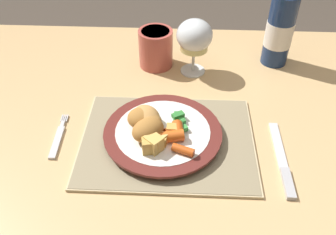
{
  "coord_description": "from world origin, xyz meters",
  "views": [
    {
      "loc": [
        0.02,
        -0.62,
        1.28
      ],
      "look_at": [
        -0.01,
        -0.04,
        0.78
      ],
      "focal_mm": 40.0,
      "sensor_mm": 36.0,
      "label": 1
    }
  ],
  "objects_px": {
    "bottle": "(281,25)",
    "wine_glass": "(194,38)",
    "drinking_cup": "(156,47)",
    "dinner_plate": "(163,134)",
    "dining_table": "(173,147)",
    "fork": "(58,139)",
    "table_knife": "(283,164)"
  },
  "relations": [
    {
      "from": "dining_table",
      "to": "fork",
      "type": "height_order",
      "value": "fork"
    },
    {
      "from": "dining_table",
      "to": "fork",
      "type": "bearing_deg",
      "value": -161.46
    },
    {
      "from": "dinner_plate",
      "to": "drinking_cup",
      "type": "relative_size",
      "value": 2.46
    },
    {
      "from": "bottle",
      "to": "wine_glass",
      "type": "bearing_deg",
      "value": -165.38
    },
    {
      "from": "table_knife",
      "to": "drinking_cup",
      "type": "bearing_deg",
      "value": 128.23
    },
    {
      "from": "bottle",
      "to": "drinking_cup",
      "type": "xyz_separation_m",
      "value": [
        -0.31,
        -0.03,
        -0.05
      ]
    },
    {
      "from": "bottle",
      "to": "drinking_cup",
      "type": "relative_size",
      "value": 2.81
    },
    {
      "from": "dining_table",
      "to": "wine_glass",
      "type": "bearing_deg",
      "value": 76.95
    },
    {
      "from": "bottle",
      "to": "drinking_cup",
      "type": "bearing_deg",
      "value": -174.8
    },
    {
      "from": "table_knife",
      "to": "dining_table",
      "type": "bearing_deg",
      "value": 149.11
    },
    {
      "from": "dining_table",
      "to": "bottle",
      "type": "distance_m",
      "value": 0.4
    },
    {
      "from": "fork",
      "to": "bottle",
      "type": "relative_size",
      "value": 0.48
    },
    {
      "from": "dinner_plate",
      "to": "table_knife",
      "type": "distance_m",
      "value": 0.24
    },
    {
      "from": "wine_glass",
      "to": "dining_table",
      "type": "bearing_deg",
      "value": -103.05
    },
    {
      "from": "dining_table",
      "to": "table_knife",
      "type": "bearing_deg",
      "value": -30.89
    },
    {
      "from": "dining_table",
      "to": "bottle",
      "type": "height_order",
      "value": "bottle"
    },
    {
      "from": "dinner_plate",
      "to": "drinking_cup",
      "type": "height_order",
      "value": "drinking_cup"
    },
    {
      "from": "dining_table",
      "to": "wine_glass",
      "type": "height_order",
      "value": "wine_glass"
    },
    {
      "from": "drinking_cup",
      "to": "dining_table",
      "type": "bearing_deg",
      "value": -75.88
    },
    {
      "from": "fork",
      "to": "table_knife",
      "type": "relative_size",
      "value": 0.66
    },
    {
      "from": "wine_glass",
      "to": "drinking_cup",
      "type": "xyz_separation_m",
      "value": [
        -0.1,
        0.03,
        -0.05
      ]
    },
    {
      "from": "table_knife",
      "to": "wine_glass",
      "type": "bearing_deg",
      "value": 118.81
    },
    {
      "from": "dining_table",
      "to": "dinner_plate",
      "type": "height_order",
      "value": "dinner_plate"
    },
    {
      "from": "bottle",
      "to": "fork",
      "type": "bearing_deg",
      "value": -147.02
    },
    {
      "from": "dining_table",
      "to": "wine_glass",
      "type": "distance_m",
      "value": 0.27
    },
    {
      "from": "fork",
      "to": "wine_glass",
      "type": "relative_size",
      "value": 0.92
    },
    {
      "from": "dining_table",
      "to": "fork",
      "type": "xyz_separation_m",
      "value": [
        -0.24,
        -0.08,
        0.09
      ]
    },
    {
      "from": "dinner_plate",
      "to": "drinking_cup",
      "type": "distance_m",
      "value": 0.28
    },
    {
      "from": "dinner_plate",
      "to": "fork",
      "type": "xyz_separation_m",
      "value": [
        -0.22,
        -0.01,
        -0.01
      ]
    },
    {
      "from": "dinner_plate",
      "to": "bottle",
      "type": "bearing_deg",
      "value": 48.23
    },
    {
      "from": "fork",
      "to": "wine_glass",
      "type": "height_order",
      "value": "wine_glass"
    },
    {
      "from": "drinking_cup",
      "to": "dinner_plate",
      "type": "bearing_deg",
      "value": -83.15
    }
  ]
}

